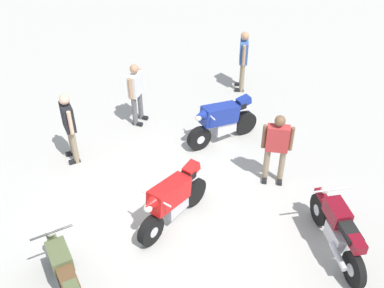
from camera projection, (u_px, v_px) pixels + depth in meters
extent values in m
plane|color=#ADAAA3|center=(169.00, 215.00, 9.04)|extent=(40.00, 40.00, 0.00)
cylinder|color=black|center=(199.00, 138.00, 10.66)|extent=(0.61, 0.21, 0.60)
cylinder|color=black|center=(244.00, 122.00, 11.22)|extent=(0.62, 0.27, 0.60)
cylinder|color=silver|center=(199.00, 138.00, 10.66)|extent=(0.22, 0.20, 0.21)
cylinder|color=silver|center=(244.00, 122.00, 11.22)|extent=(0.22, 0.20, 0.21)
cube|color=silver|center=(224.00, 126.00, 10.90)|extent=(0.58, 0.33, 0.32)
cube|color=navy|center=(220.00, 114.00, 10.60)|extent=(1.01, 0.44, 0.57)
cone|color=navy|center=(201.00, 115.00, 10.30)|extent=(0.38, 0.37, 0.39)
cube|color=black|center=(233.00, 107.00, 10.73)|extent=(0.62, 0.31, 0.12)
cube|color=navy|center=(244.00, 101.00, 10.80)|extent=(0.36, 0.25, 0.23)
cylinder|color=silver|center=(240.00, 106.00, 10.95)|extent=(0.40, 0.12, 0.17)
cylinder|color=silver|center=(244.00, 109.00, 10.84)|extent=(0.40, 0.12, 0.17)
cylinder|color=silver|center=(206.00, 113.00, 10.34)|extent=(0.09, 0.70, 0.04)
sphere|color=silver|center=(198.00, 118.00, 10.30)|extent=(0.16, 0.16, 0.16)
cylinder|color=black|center=(57.00, 254.00, 7.85)|extent=(0.24, 0.62, 0.60)
cylinder|color=#333333|center=(57.00, 254.00, 7.85)|extent=(0.21, 0.23, 0.21)
cube|color=#333333|center=(67.00, 281.00, 7.27)|extent=(0.35, 0.59, 0.32)
cube|color=#515B38|center=(60.00, 257.00, 7.18)|extent=(0.39, 0.60, 0.30)
cube|color=#515B38|center=(53.00, 242.00, 7.65)|extent=(0.22, 0.46, 0.08)
cube|color=brown|center=(67.00, 276.00, 6.85)|extent=(0.34, 0.63, 0.12)
cylinder|color=#333333|center=(52.00, 233.00, 7.26)|extent=(0.70, 0.13, 0.04)
sphere|color=silver|center=(50.00, 232.00, 7.54)|extent=(0.16, 0.16, 0.16)
cylinder|color=black|center=(151.00, 230.00, 8.29)|extent=(0.62, 0.34, 0.60)
cylinder|color=black|center=(193.00, 191.00, 9.17)|extent=(0.64, 0.40, 0.60)
cylinder|color=silver|center=(151.00, 230.00, 8.29)|extent=(0.25, 0.24, 0.21)
cylinder|color=silver|center=(193.00, 191.00, 9.17)|extent=(0.25, 0.24, 0.21)
cube|color=silver|center=(175.00, 205.00, 8.70)|extent=(0.62, 0.44, 0.32)
cube|color=red|center=(169.00, 194.00, 8.37)|extent=(1.05, 0.64, 0.57)
cone|color=red|center=(151.00, 204.00, 7.94)|extent=(0.44, 0.43, 0.39)
cube|color=black|center=(182.00, 180.00, 8.58)|extent=(0.65, 0.43, 0.12)
cube|color=red|center=(191.00, 169.00, 8.73)|extent=(0.40, 0.32, 0.23)
cylinder|color=silver|center=(186.00, 175.00, 8.84)|extent=(0.40, 0.21, 0.17)
cylinder|color=silver|center=(193.00, 179.00, 8.77)|extent=(0.40, 0.21, 0.17)
cylinder|color=silver|center=(156.00, 199.00, 8.02)|extent=(0.25, 0.68, 0.04)
sphere|color=silver|center=(148.00, 208.00, 7.92)|extent=(0.16, 0.16, 0.16)
cylinder|color=black|center=(320.00, 210.00, 8.70)|extent=(0.39, 0.63, 0.64)
cylinder|color=black|center=(354.00, 269.00, 7.56)|extent=(0.39, 0.63, 0.64)
cylinder|color=silver|center=(320.00, 210.00, 8.70)|extent=(0.22, 0.26, 0.22)
cylinder|color=silver|center=(354.00, 269.00, 7.56)|extent=(0.22, 0.26, 0.22)
cube|color=silver|center=(338.00, 236.00, 8.03)|extent=(0.50, 0.63, 0.32)
cube|color=maroon|center=(337.00, 212.00, 7.95)|extent=(0.53, 0.64, 0.30)
cube|color=maroon|center=(323.00, 197.00, 8.49)|extent=(0.34, 0.47, 0.08)
cube|color=black|center=(349.00, 230.00, 7.58)|extent=(0.49, 0.65, 0.12)
cube|color=maroon|center=(357.00, 244.00, 7.36)|extent=(0.34, 0.38, 0.18)
cylinder|color=silver|center=(338.00, 256.00, 7.72)|extent=(0.34, 0.55, 0.16)
cylinder|color=silver|center=(332.00, 190.00, 8.06)|extent=(0.65, 0.34, 0.04)
sphere|color=silver|center=(325.00, 190.00, 8.36)|extent=(0.16, 0.16, 0.16)
cylinder|color=gray|center=(71.00, 140.00, 10.40)|extent=(0.15, 0.15, 0.86)
cube|color=black|center=(71.00, 153.00, 10.61)|extent=(0.27, 0.15, 0.08)
cylinder|color=gray|center=(75.00, 147.00, 10.16)|extent=(0.15, 0.15, 0.86)
cube|color=black|center=(75.00, 161.00, 10.37)|extent=(0.27, 0.15, 0.08)
cube|color=black|center=(68.00, 117.00, 9.85)|extent=(0.30, 0.51, 0.61)
cylinder|color=#D8AD8C|center=(65.00, 110.00, 10.04)|extent=(0.10, 0.10, 0.57)
cylinder|color=#D8AD8C|center=(70.00, 123.00, 9.63)|extent=(0.10, 0.10, 0.57)
sphere|color=#D8AD8C|center=(64.00, 100.00, 9.58)|extent=(0.23, 0.23, 0.23)
cylinder|color=gray|center=(242.00, 73.00, 13.10)|extent=(0.18, 0.18, 0.88)
cube|color=black|center=(239.00, 84.00, 13.34)|extent=(0.26, 0.25, 0.08)
cylinder|color=gray|center=(242.00, 78.00, 12.82)|extent=(0.18, 0.18, 0.88)
cube|color=black|center=(239.00, 90.00, 13.06)|extent=(0.26, 0.25, 0.08)
cube|color=#3359A5|center=(244.00, 51.00, 12.51)|extent=(0.49, 0.52, 0.62)
cylinder|color=tan|center=(244.00, 47.00, 12.73)|extent=(0.13, 0.13, 0.59)
cylinder|color=tan|center=(244.00, 55.00, 12.27)|extent=(0.13, 0.13, 0.59)
sphere|color=tan|center=(245.00, 36.00, 12.24)|extent=(0.24, 0.24, 0.24)
cylinder|color=gray|center=(266.00, 164.00, 9.69)|extent=(0.18, 0.18, 0.84)
cube|color=black|center=(264.00, 179.00, 9.86)|extent=(0.25, 0.25, 0.08)
cylinder|color=gray|center=(282.00, 166.00, 9.64)|extent=(0.18, 0.18, 0.84)
cube|color=black|center=(279.00, 181.00, 9.82)|extent=(0.25, 0.25, 0.08)
cube|color=#B23333|center=(278.00, 138.00, 9.24)|extent=(0.49, 0.49, 0.59)
cylinder|color=brown|center=(264.00, 136.00, 9.26)|extent=(0.13, 0.13, 0.56)
cylinder|color=brown|center=(291.00, 139.00, 9.19)|extent=(0.13, 0.13, 0.56)
sphere|color=brown|center=(280.00, 121.00, 8.98)|extent=(0.23, 0.23, 0.23)
cylinder|color=#59595B|center=(135.00, 111.00, 11.43)|extent=(0.18, 0.18, 0.82)
cube|color=black|center=(138.00, 124.00, 11.63)|extent=(0.22, 0.27, 0.08)
cylinder|color=#59595B|center=(140.00, 105.00, 11.67)|extent=(0.18, 0.18, 0.82)
cube|color=black|center=(143.00, 117.00, 11.88)|extent=(0.22, 0.27, 0.08)
cube|color=silver|center=(135.00, 84.00, 11.13)|extent=(0.51, 0.44, 0.58)
cylinder|color=tan|center=(130.00, 89.00, 10.91)|extent=(0.12, 0.12, 0.55)
cylinder|color=tan|center=(140.00, 79.00, 11.33)|extent=(0.12, 0.12, 0.55)
sphere|color=tan|center=(134.00, 69.00, 10.87)|extent=(0.22, 0.22, 0.22)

